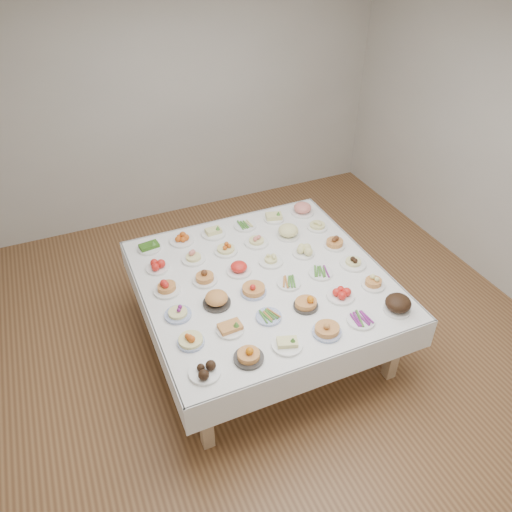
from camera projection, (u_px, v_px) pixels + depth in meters
name	position (u px, v px, depth m)	size (l,w,h in m)	color
room_envelope	(273.00, 155.00, 3.72)	(5.02, 5.02, 2.81)	olive
display_table	(263.00, 284.00, 4.31)	(2.05, 2.05, 0.75)	white
dish_0	(204.00, 369.00, 3.40)	(0.22, 0.22, 0.10)	white
dish_1	(249.00, 354.00, 3.50)	(0.21, 0.21, 0.12)	#2F2C29
dish_2	(287.00, 343.00, 3.62)	(0.23, 0.23, 0.09)	white
dish_3	(327.00, 327.00, 3.70)	(0.22, 0.22, 0.14)	#4C66B2
dish_4	(361.00, 319.00, 3.83)	(0.22, 0.22, 0.05)	white
dish_5	(398.00, 304.00, 3.90)	(0.24, 0.24, 0.13)	white
dish_6	(191.00, 338.00, 3.63)	(0.20, 0.20, 0.12)	#4C66B2
dish_7	(230.00, 326.00, 3.74)	(0.21, 0.21, 0.10)	white
dish_8	(269.00, 316.00, 3.86)	(0.20, 0.20, 0.04)	#4C66B2
dish_9	(306.00, 302.00, 3.94)	(0.19, 0.19, 0.12)	#2F2C29
dish_10	(341.00, 293.00, 4.04)	(0.22, 0.22, 0.10)	white
dish_11	(373.00, 282.00, 4.15)	(0.20, 0.20, 0.11)	white
dish_12	(178.00, 312.00, 3.86)	(0.21, 0.21, 0.10)	#4C66B2
dish_13	(216.00, 298.00, 3.96)	(0.25, 0.25, 0.14)	#2F2C29
dish_14	(254.00, 287.00, 4.07)	(0.21, 0.21, 0.13)	#4C66B2
dish_15	(289.00, 283.00, 4.19)	(0.20, 0.20, 0.05)	white
dish_16	(321.00, 273.00, 4.30)	(0.21, 0.21, 0.05)	white
dish_17	(354.00, 260.00, 4.38)	(0.24, 0.24, 0.13)	white
dish_18	(167.00, 285.00, 4.09)	(0.22, 0.22, 0.13)	white
dish_19	(205.00, 276.00, 4.20)	(0.21, 0.21, 0.12)	white
dish_20	(239.00, 267.00, 4.30)	(0.21, 0.21, 0.12)	white
dish_21	(271.00, 259.00, 4.41)	(0.21, 0.21, 0.10)	white
dish_22	(304.00, 250.00, 4.52)	(0.20, 0.20, 0.09)	white
dish_23	(335.00, 241.00, 4.60)	(0.20, 0.20, 0.12)	white
dish_24	(157.00, 265.00, 4.34)	(0.20, 0.20, 0.10)	white
dish_25	(193.00, 255.00, 4.43)	(0.21, 0.21, 0.12)	white
dish_26	(226.00, 248.00, 4.54)	(0.21, 0.21, 0.11)	white
dish_27	(256.00, 239.00, 4.64)	(0.22, 0.22, 0.11)	white
dish_28	(288.00, 231.00, 4.73)	(0.23, 0.23, 0.14)	white
dish_29	(317.00, 225.00, 4.86)	(0.20, 0.20, 0.10)	white
dish_30	(149.00, 246.00, 4.58)	(0.21, 0.21, 0.10)	white
dish_31	(182.00, 239.00, 4.68)	(0.23, 0.23, 0.09)	white
dish_32	(213.00, 231.00, 4.77)	(0.23, 0.23, 0.10)	white
dish_33	(245.00, 225.00, 4.89)	(0.22, 0.22, 0.05)	white
dish_34	(274.00, 217.00, 4.98)	(0.20, 0.20, 0.09)	white
dish_35	(303.00, 208.00, 5.07)	(0.23, 0.23, 0.14)	white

